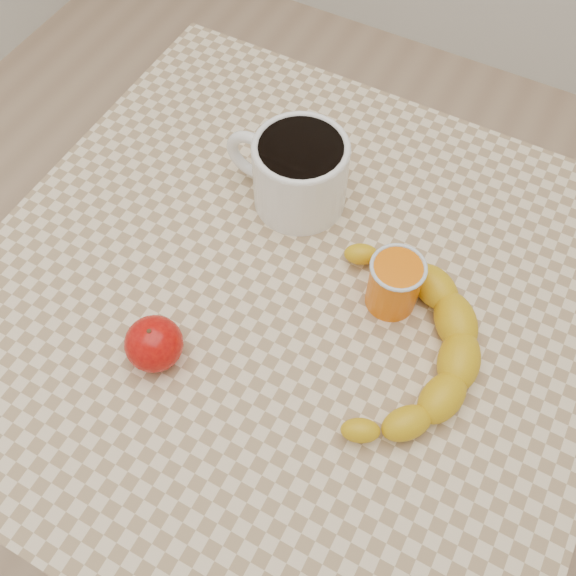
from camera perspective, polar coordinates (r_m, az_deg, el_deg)
The scene contains 6 objects.
ground at distance 1.51m, azimuth -0.00°, elevation -15.39°, with size 3.00×3.00×0.00m, color tan.
table at distance 0.89m, azimuth -0.00°, elevation -3.55°, with size 0.80×0.80×0.75m.
coffee_mug at distance 0.86m, azimuth 0.88°, elevation 10.40°, with size 0.18×0.13×0.11m.
orange_juice_glass at distance 0.78m, azimuth 9.43°, elevation 0.41°, with size 0.07×0.07×0.08m.
apple at distance 0.76m, azimuth -11.82°, elevation -4.86°, with size 0.08×0.08×0.06m.
banana at distance 0.76m, azimuth 10.09°, elevation -4.69°, with size 0.29×0.36×0.05m, color gold, non-canonical shape.
Camera 1 is at (0.19, -0.36, 1.45)m, focal length 40.00 mm.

